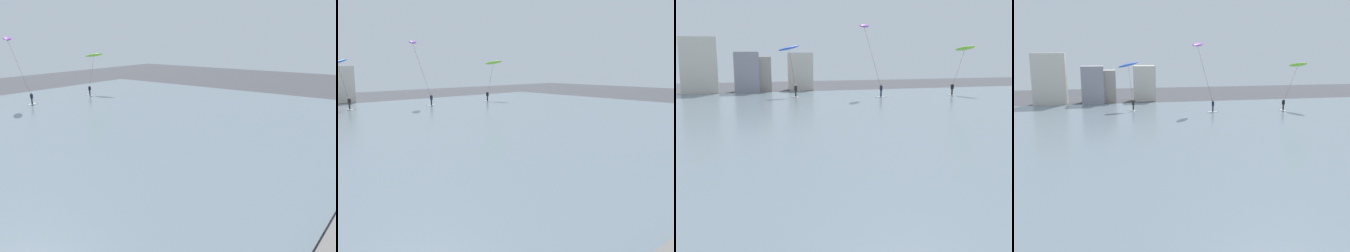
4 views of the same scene
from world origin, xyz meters
The scene contains 5 objects.
water_bay centered at (0.00, 30.13, 0.05)m, with size 84.00×52.00×0.10m, color slate.
far_shore_buildings centered at (-3.21, 58.61, 3.20)m, with size 18.95×5.61×7.90m.
kitesurfer_purple centered at (11.16, 46.69, 8.29)m, with size 3.89×3.37×9.39m.
kitesurfer_lime centered at (25.14, 46.05, 5.77)m, with size 3.92×3.90×6.76m.
kitesurfer_blue centered at (1.98, 50.55, 5.83)m, with size 3.41×4.25×6.80m.
Camera 4 is at (-1.34, -3.99, 8.62)m, focal length 40.88 mm.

